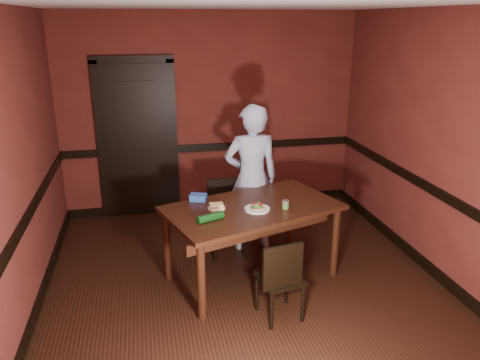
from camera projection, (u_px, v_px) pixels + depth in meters
name	position (u px, v px, depth m)	size (l,w,h in m)	color
floor	(247.00, 290.00, 4.70)	(4.00, 4.50, 0.01)	black
ceiling	(249.00, 3.00, 3.83)	(4.00, 4.50, 0.01)	silver
wall_back	(211.00, 115.00, 6.35)	(4.00, 0.02, 2.70)	#5D221C
wall_front	(355.00, 296.00, 2.18)	(4.00, 0.02, 2.70)	#5D221C
wall_left	(13.00, 175.00, 3.87)	(0.02, 4.50, 2.70)	#5D221C
wall_right	(443.00, 149.00, 4.66)	(0.02, 4.50, 2.70)	#5D221C
dado_back	(212.00, 147.00, 6.48)	(4.00, 0.03, 0.10)	black
dado_left	(23.00, 225.00, 4.02)	(0.03, 4.50, 0.10)	black
dado_right	(436.00, 192.00, 4.80)	(0.03, 4.50, 0.10)	black
baseboard_back	(213.00, 203.00, 6.75)	(4.00, 0.03, 0.12)	black
baseboard_left	(37.00, 308.00, 4.29)	(0.03, 4.50, 0.12)	black
baseboard_right	(425.00, 264.00, 5.07)	(0.03, 4.50, 0.12)	black
door	(137.00, 138.00, 6.20)	(1.05, 0.07, 2.20)	black
dining_table	(252.00, 242.00, 4.82)	(1.71, 0.96, 0.80)	black
chair_far	(226.00, 219.00, 5.32)	(0.40, 0.40, 0.85)	black
chair_near	(280.00, 277.00, 4.17)	(0.37, 0.37, 0.79)	black
person	(251.00, 178.00, 5.33)	(0.62, 0.41, 1.71)	#AEC4E9
sandwich_plate	(257.00, 208.00, 4.60)	(0.25, 0.25, 0.06)	white
sauce_jar	(285.00, 204.00, 4.62)	(0.07, 0.07, 0.08)	#507E3A
cheese_saucer	(216.00, 207.00, 4.62)	(0.18, 0.18, 0.05)	white
food_tub	(198.00, 198.00, 4.81)	(0.20, 0.17, 0.07)	blue
wrapped_veg	(210.00, 217.00, 4.33)	(0.07, 0.07, 0.26)	#0E3B11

